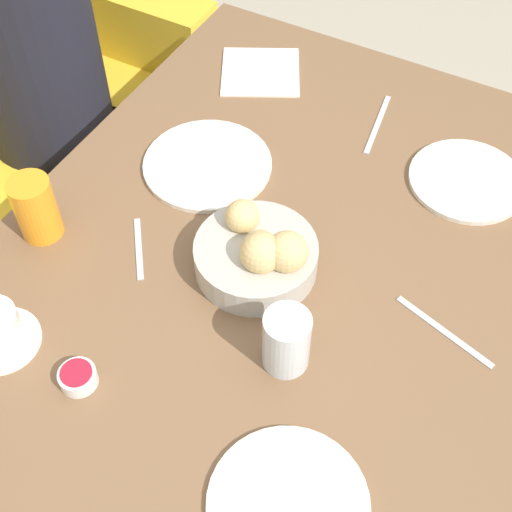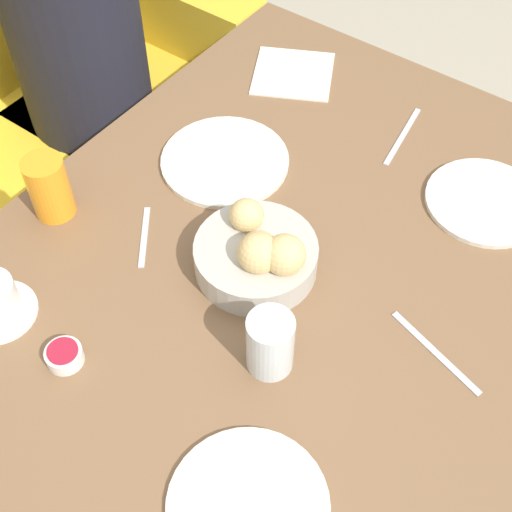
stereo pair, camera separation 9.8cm
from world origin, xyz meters
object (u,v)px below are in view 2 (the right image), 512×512
Objects in this scene: water_tumbler at (270,343)px; fork_silver at (403,136)px; juice_glass at (49,187)px; napkin at (293,74)px; plate_near_right at (485,202)px; jam_bowl_berry at (64,355)px; bread_basket at (258,253)px; plate_far_center at (225,161)px; seated_person at (88,86)px; plate_near_left at (248,505)px; knife_silver at (435,352)px; spoon_coffee at (144,237)px.

water_tumbler is 0.60× the size of fork_silver.
juice_glass is 0.53× the size of napkin.
jam_bowl_berry reaches higher than plate_near_right.
plate_far_center is at bearing 50.25° from bread_basket.
seated_person is 5.30× the size of plate_near_left.
seated_person reaches higher than knife_silver.
spoon_coffee is (-0.50, 0.24, 0.00)m from fork_silver.
seated_person reaches higher than plate_near_right.
plate_near_right is 1.19× the size of fork_silver.
knife_silver is 0.73m from napkin.
seated_person is 0.80m from spoon_coffee.
plate_near_right is at bearing -33.64° from bread_basket.
seated_person is 1.30m from plate_near_left.
water_tumbler is 0.61× the size of knife_silver.
napkin is (0.58, -0.12, -0.06)m from juice_glass.
plate_near_right is 1.88× the size of spoon_coffee.
seated_person is 10.76× the size of water_tumbler.
bread_basket is 1.16× the size of knife_silver.
seated_person is 4.76× the size of plate_far_center.
bread_basket is 0.54m from napkin.
juice_glass is 1.10× the size of water_tumbler.
seated_person is 5.65× the size of bread_basket.
seated_person is at bearing 43.59° from juice_glass.
bread_basket reaches higher than plate_near_left.
knife_silver is at bearing -145.14° from fork_silver.
napkin is at bearing 31.61° from water_tumbler.
spoon_coffee is at bearing 57.79° from plate_near_left.
plate_near_right is 0.49m from plate_far_center.
napkin is at bearing 9.19° from plate_far_center.
jam_bowl_berry is at bearing 125.80° from water_tumbler.
napkin is at bearing -79.99° from seated_person.
plate_far_center is at bearing -107.69° from seated_person.
fork_silver is 1.02× the size of knife_silver.
seated_person reaches higher than plate_near_left.
juice_glass is 1.03× the size of spoon_coffee.
bread_basket reaches higher than plate_near_right.
juice_glass is 2.07× the size of jam_bowl_berry.
jam_bowl_berry is at bearing 127.68° from knife_silver.
spoon_coffee is at bearing -124.54° from seated_person.
plate_far_center is 0.36m from fork_silver.
plate_near_right is 0.97× the size of napkin.
water_tumbler is (-0.51, 0.12, 0.05)m from plate_near_right.
water_tumbler reaches higher than knife_silver.
plate_far_center is 1.10× the size of napkin.
bread_basket is 0.94× the size of plate_near_left.
plate_near_right is 0.35m from knife_silver.
water_tumbler is at bearing 166.19° from plate_near_right.
bread_basket is at bearing 146.36° from plate_near_right.
knife_silver is (0.37, -0.09, -0.00)m from plate_near_left.
plate_far_center is 0.50m from jam_bowl_berry.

